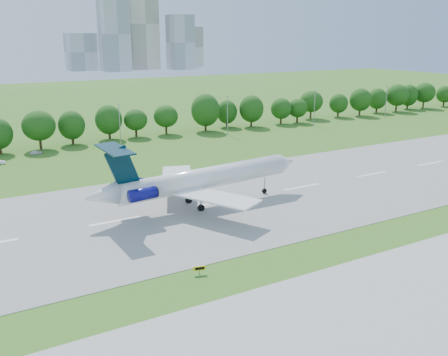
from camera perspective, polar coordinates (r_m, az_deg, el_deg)
ground at (r=88.02m, az=19.08°, el=-5.17°), size 600.00×600.00×0.00m
runway at (r=104.99m, az=8.92°, el=-1.04°), size 400.00×45.00×0.08m
tree_line at (r=160.12m, az=-6.11°, el=7.21°), size 288.40×8.40×10.40m
light_poles at (r=150.07m, az=-5.44°, el=6.69°), size 175.90×0.25×12.19m
skyline at (r=472.82m, az=-9.84°, el=15.81°), size 127.00×52.00×80.00m
airliner at (r=90.55m, az=-3.35°, el=-0.15°), size 42.70×31.20×13.20m
taxi_sign_left at (r=66.93m, az=-2.85°, el=-10.28°), size 1.66×0.62×1.18m
service_vehicle_b at (r=141.33m, az=-20.69°, el=2.75°), size 3.37×1.98×1.08m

